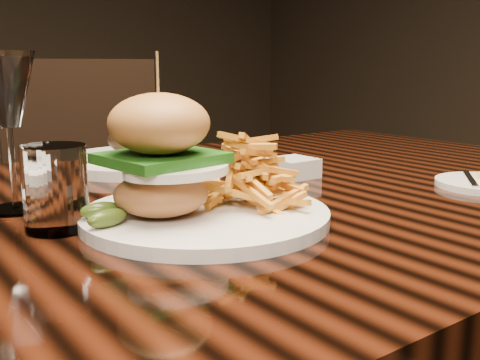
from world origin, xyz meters
TOP-DOWN VIEW (x-y plane):
  - dining_table at (0.00, 0.00)m, footprint 1.60×0.90m
  - burger_plate at (-0.06, -0.11)m, footprint 0.30×0.30m
  - ramekin at (0.21, 0.03)m, footprint 0.08×0.08m
  - wine_glass at (-0.23, 0.07)m, footprint 0.07×0.07m
  - water_tumbler at (-0.21, -0.04)m, footprint 0.07×0.07m
  - far_dish at (0.05, 0.27)m, footprint 0.30×0.30m
  - chair_far at (0.19, 0.89)m, footprint 0.55×0.55m

SIDE VIEW (x-z plane):
  - chair_far at x=0.19m, z-range 0.06..1.01m
  - dining_table at x=0.00m, z-range 0.30..1.05m
  - ramekin at x=0.21m, z-range 0.75..0.78m
  - far_dish at x=0.05m, z-range 0.72..0.82m
  - water_tumbler at x=-0.21m, z-range 0.75..0.85m
  - burger_plate at x=-0.06m, z-range 0.71..0.90m
  - wine_glass at x=-0.23m, z-range 0.80..1.00m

